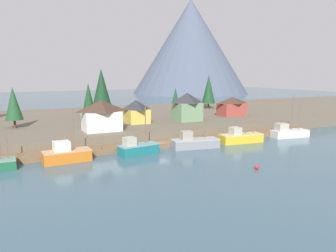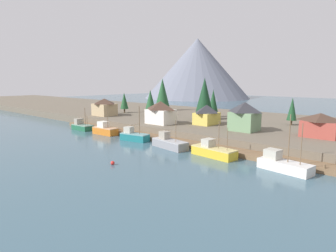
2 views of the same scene
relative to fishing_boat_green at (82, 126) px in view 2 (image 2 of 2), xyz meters
name	(u,v)px [view 2 (image 2 of 2)]	position (x,y,z in m)	size (l,w,h in m)	color
ground_plane	(206,133)	(29.57, 21.84, -1.55)	(400.00, 400.00, 1.00)	#3D5B6B
dock	(163,139)	(29.57, 3.83, -0.55)	(80.00, 4.00, 1.60)	brown
shoreline_bank	(227,123)	(29.57, 33.84, 0.20)	(400.00, 56.00, 2.50)	#665B4C
mountain_west_peak	(197,69)	(-69.12, 152.09, 23.21)	(86.16, 86.16, 48.53)	slate
fishing_boat_green	(82,126)	(0.00, 0.00, 0.00)	(7.15, 3.35, 6.67)	#1E5B3D
fishing_boat_orange	(105,130)	(11.29, 0.02, 0.24)	(7.71, 3.33, 8.27)	#CC6B1E
fishing_boat_teal	(134,136)	(23.58, -0.34, 0.09)	(7.55, 3.97, 8.56)	#196B70
fishing_boat_grey	(169,143)	(35.28, -0.51, 0.04)	(9.46, 4.42, 6.39)	gray
fishing_boat_yellow	(213,151)	(46.49, -0.31, 0.06)	(9.37, 4.01, 7.06)	gold
fishing_boat_white	(283,164)	(60.00, -0.42, 0.06)	(8.83, 4.27, 9.37)	silver
house_red	(320,125)	(59.84, 20.54, 4.13)	(7.57, 5.14, 5.24)	#9E4238
house_yellow	(207,114)	(30.99, 20.03, 4.25)	(5.27, 7.01, 5.46)	gold
house_tan	(104,107)	(-7.34, 13.64, 4.49)	(7.71, 6.16, 5.95)	tan
house_green	(245,116)	(43.69, 17.54, 5.03)	(6.46, 5.95, 7.00)	#6B8E66
house_white	(161,112)	(20.56, 12.47, 4.72)	(7.77, 5.81, 6.39)	silver
conifer_near_left	(204,97)	(24.76, 27.76, 8.59)	(5.91, 5.91, 12.99)	#4C3823
conifer_near_right	(292,109)	(49.11, 34.33, 5.86)	(2.61, 2.61, 7.53)	#4C3823
conifer_mid_left	(213,101)	(23.09, 35.33, 6.90)	(3.24, 3.24, 9.22)	#4C3823
conifer_mid_right	(150,100)	(4.38, 24.49, 6.79)	(3.70, 3.70, 8.95)	#4C3823
conifer_back_left	(162,92)	(-3.93, 39.66, 8.76)	(5.68, 5.68, 12.93)	#4C3823
conifer_back_right	(124,101)	(-9.17, 24.09, 5.98)	(3.10, 3.10, 7.60)	#4C3823
channel_buoy	(113,163)	(36.54, -16.88, -0.70)	(0.70, 0.70, 0.70)	red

